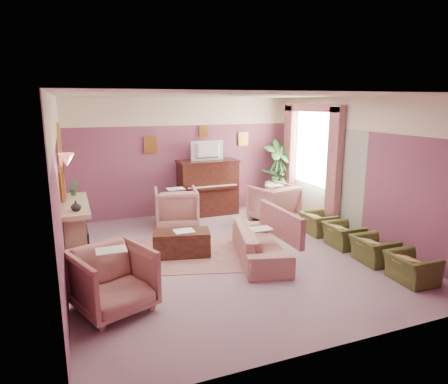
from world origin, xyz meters
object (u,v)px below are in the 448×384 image
object	(u,v)px
floral_armchair_left	(176,205)
olive_chair_c	(343,232)
floral_armchair_front	(113,277)
side_table	(275,196)
olive_chair_d	(318,220)
sofa	(260,238)
coffee_table	(182,243)
olive_chair_a	(412,264)
olive_chair_b	(374,246)
piano	(208,188)
floral_armchair_right	(274,201)
television	(208,149)

from	to	relation	value
floral_armchair_left	olive_chair_c	xyz separation A→B (m)	(2.61, -2.43, -0.18)
floral_armchair_front	side_table	bearing A→B (deg)	40.22
olive_chair_d	floral_armchair_front	bearing A→B (deg)	-158.82
sofa	floral_armchair_left	size ratio (longest dim) A/B	2.02
coffee_table	olive_chair_a	world-z (taller)	olive_chair_a
coffee_table	sofa	xyz separation A→B (m)	(1.24, -0.64, 0.16)
coffee_table	olive_chair_a	bearing A→B (deg)	-38.01
olive_chair_a	floral_armchair_left	bearing A→B (deg)	122.66
olive_chair_b	side_table	distance (m)	3.72
olive_chair_b	piano	bearing A→B (deg)	112.87
olive_chair_b	floral_armchair_left	bearing A→B (deg)	128.75
piano	floral_armchair_right	xyz separation A→B (m)	(1.22, -1.12, -0.18)
sofa	floral_armchair_right	world-z (taller)	floral_armchair_right
sofa	olive_chair_c	bearing A→B (deg)	-1.44
olive_chair_a	olive_chair_b	distance (m)	0.82
sofa	olive_chair_a	xyz separation A→B (m)	(1.74, -1.68, -0.09)
olive_chair_a	olive_chair_d	size ratio (longest dim) A/B	1.00
piano	floral_armchair_front	world-z (taller)	piano
piano	olive_chair_c	xyz separation A→B (m)	(1.64, -3.08, -0.35)
floral_armchair_front	olive_chair_d	distance (m)	4.64
coffee_table	olive_chair_b	xyz separation A→B (m)	(2.98, -1.51, 0.07)
piano	olive_chair_d	size ratio (longest dim) A/B	2.05
piano	olive_chair_c	size ratio (longest dim) A/B	2.05
coffee_table	floral_armchair_left	size ratio (longest dim) A/B	1.06
coffee_table	olive_chair_d	bearing A→B (deg)	2.55
coffee_table	olive_chair_a	size ratio (longest dim) A/B	1.47
floral_armchair_left	olive_chair_d	distance (m)	3.07
piano	sofa	size ratio (longest dim) A/B	0.73
sofa	olive_chair_d	xyz separation A→B (m)	(1.74, 0.78, -0.09)
floral_armchair_left	floral_armchair_front	world-z (taller)	same
olive_chair_c	olive_chair_d	xyz separation A→B (m)	(0.00, 0.82, 0.00)
olive_chair_c	sofa	bearing A→B (deg)	178.56
coffee_table	olive_chair_d	size ratio (longest dim) A/B	1.47
floral_armchair_front	olive_chair_d	world-z (taller)	floral_armchair_front
television	olive_chair_c	distance (m)	3.68
sofa	olive_chair_d	distance (m)	1.90
floral_armchair_right	olive_chair_a	distance (m)	3.63
floral_armchair_front	olive_chair_d	bearing A→B (deg)	21.18
piano	olive_chair_a	size ratio (longest dim) A/B	2.05
floral_armchair_left	sofa	bearing A→B (deg)	-69.87
olive_chair_a	olive_chair_b	world-z (taller)	same
television	floral_armchair_front	world-z (taller)	television
television	olive_chair_c	xyz separation A→B (m)	(1.64, -3.03, -1.30)
piano	olive_chair_d	bearing A→B (deg)	-53.93
piano	floral_armchair_left	size ratio (longest dim) A/B	1.48
television	sofa	bearing A→B (deg)	-91.75
floral_armchair_right	olive_chair_b	size ratio (longest dim) A/B	1.39
coffee_table	floral_armchair_left	bearing A→B (deg)	78.13
floral_armchair_front	olive_chair_b	xyz separation A→B (m)	(4.32, 0.04, -0.18)
piano	olive_chair_a	distance (m)	5.01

